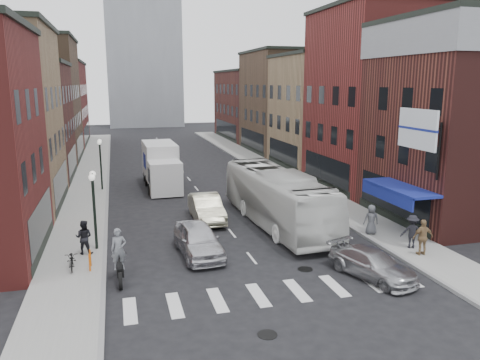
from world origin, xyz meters
The scene contains 30 objects.
ground centered at (0.00, 0.00, 0.00)m, with size 160.00×160.00×0.00m, color black.
sidewalk_left centered at (-8.50, 22.00, 0.07)m, with size 3.00×74.00×0.15m, color gray.
sidewalk_right centered at (8.50, 22.00, 0.07)m, with size 3.00×74.00×0.15m, color gray.
curb_left centered at (-7.00, 22.00, 0.00)m, with size 0.20×74.00×0.16m, color gray.
curb_right centered at (7.00, 22.00, 0.00)m, with size 0.20×74.00×0.16m, color gray.
crosswalk_stripes centered at (0.00, -3.00, 0.00)m, with size 12.00×2.20×0.01m, color silver.
bldg_left_mid_b centered at (-14.99, 24.00, 5.15)m, with size 10.30×10.20×10.30m.
bldg_left_far_a centered at (-14.99, 35.00, 6.65)m, with size 10.30×12.20×13.30m.
bldg_left_far_b centered at (-14.99, 49.00, 5.65)m, with size 10.30×16.20×11.30m.
bldg_right_corner centered at (14.99, 4.50, 6.15)m, with size 10.30×9.20×12.30m.
bldg_right_mid_a centered at (15.00, 14.00, 7.15)m, with size 10.30×10.20×14.30m.
bldg_right_mid_b centered at (14.99, 24.00, 5.65)m, with size 10.30×10.20×11.30m.
bldg_right_far_a centered at (14.99, 35.00, 6.15)m, with size 10.30×12.20×12.30m.
bldg_right_far_b centered at (14.99, 49.00, 5.15)m, with size 10.30×16.20×10.30m.
awning_blue centered at (8.93, 2.50, 2.63)m, with size 1.80×5.00×0.78m.
billboard_sign centered at (8.59, 0.50, 6.13)m, with size 1.52×3.00×3.70m.
streetlamp_near centered at (-7.40, 4.00, 2.91)m, with size 0.32×1.22×4.11m.
streetlamp_far centered at (-7.40, 18.00, 2.91)m, with size 0.32×1.22×4.11m.
bike_rack centered at (-7.60, 1.30, 0.55)m, with size 0.08×0.68×0.80m.
box_truck centered at (-2.67, 18.11, 1.76)m, with size 2.62×8.23×3.56m.
motorcycle_rider centered at (-6.30, -0.18, 1.13)m, with size 0.67×2.37×2.42m.
transit_bus centered at (3.05, 6.00, 1.68)m, with size 2.83×12.09×3.37m, color silver.
sedan_left_near centered at (-2.46, 2.11, 0.81)m, with size 1.91×4.74×1.62m, color silver.
sedan_left_far centered at (-0.92, 7.91, 0.81)m, with size 1.71×4.90×1.61m, color #BEBB9A.
curb_car centered at (4.51, -2.59, 0.63)m, with size 1.76×4.32×1.25m, color #AAABAF.
parked_bicycle centered at (-8.40, 1.56, 0.57)m, with size 0.55×1.59×0.83m, color black.
ped_left_solo centered at (-7.95, 3.35, 1.01)m, with size 0.84×0.48×1.72m, color black.
ped_right_a centered at (8.24, -0.08, 1.02)m, with size 1.12×0.56×1.74m, color black.
ped_right_b centered at (8.13, -1.10, 1.05)m, with size 1.06×0.53×1.80m, color olive.
ped_right_c centered at (7.40, 2.46, 0.99)m, with size 0.82×0.53×1.67m, color #525459.
Camera 1 is at (-6.19, -19.87, 8.50)m, focal length 35.00 mm.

